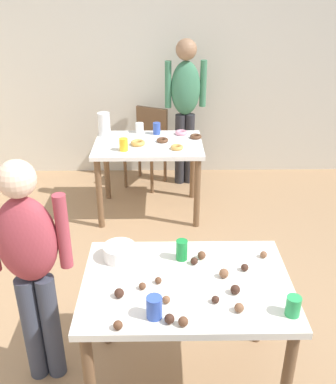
{
  "coord_description": "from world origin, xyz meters",
  "views": [
    {
      "loc": [
        -0.05,
        -1.92,
        2.23
      ],
      "look_at": [
        -0.02,
        0.73,
        0.9
      ],
      "focal_mm": 41.18,
      "sensor_mm": 36.0,
      "label": 1
    }
  ],
  "objects_px": {
    "dining_table_far": "(149,154)",
    "person_girl_near": "(30,260)",
    "dining_table_near": "(186,297)",
    "mixing_bowl": "(120,252)",
    "soda_can": "(182,250)",
    "chair_far_table": "(148,142)",
    "person_adult_far": "(185,100)",
    "pitcher_far": "(104,124)"
  },
  "relations": [
    {
      "from": "person_girl_near",
      "to": "person_adult_far",
      "type": "relative_size",
      "value": 0.87
    },
    {
      "from": "dining_table_far",
      "to": "person_girl_near",
      "type": "xyz_separation_m",
      "value": [
        -0.58,
        -2.07,
        0.21
      ]
    },
    {
      "from": "person_adult_far",
      "to": "mixing_bowl",
      "type": "bearing_deg",
      "value": -100.88
    },
    {
      "from": "dining_table_near",
      "to": "soda_can",
      "type": "xyz_separation_m",
      "value": [
        -0.02,
        0.21,
        0.17
      ]
    },
    {
      "from": "chair_far_table",
      "to": "pitcher_far",
      "type": "relative_size",
      "value": 3.76
    },
    {
      "from": "dining_table_far",
      "to": "mixing_bowl",
      "type": "relative_size",
      "value": 5.62
    },
    {
      "from": "person_adult_far",
      "to": "pitcher_far",
      "type": "bearing_deg",
      "value": -150.72
    },
    {
      "from": "chair_far_table",
      "to": "soda_can",
      "type": "bearing_deg",
      "value": -84.19
    },
    {
      "from": "chair_far_table",
      "to": "dining_table_far",
      "type": "bearing_deg",
      "value": -87.86
    },
    {
      "from": "dining_table_near",
      "to": "mixing_bowl",
      "type": "bearing_deg",
      "value": 149.91
    },
    {
      "from": "person_girl_near",
      "to": "person_adult_far",
      "type": "height_order",
      "value": "person_adult_far"
    },
    {
      "from": "chair_far_table",
      "to": "person_adult_far",
      "type": "bearing_deg",
      "value": -2.3
    },
    {
      "from": "person_girl_near",
      "to": "mixing_bowl",
      "type": "distance_m",
      "value": 0.49
    },
    {
      "from": "dining_table_far",
      "to": "soda_can",
      "type": "xyz_separation_m",
      "value": [
        0.24,
        -1.93,
        0.17
      ]
    },
    {
      "from": "chair_far_table",
      "to": "person_adult_far",
      "type": "xyz_separation_m",
      "value": [
        0.42,
        -0.02,
        0.49
      ]
    },
    {
      "from": "dining_table_near",
      "to": "person_girl_near",
      "type": "xyz_separation_m",
      "value": [
        -0.84,
        0.07,
        0.2
      ]
    },
    {
      "from": "person_girl_near",
      "to": "soda_can",
      "type": "distance_m",
      "value": 0.83
    },
    {
      "from": "chair_far_table",
      "to": "pitcher_far",
      "type": "xyz_separation_m",
      "value": [
        -0.42,
        -0.49,
        0.37
      ]
    },
    {
      "from": "dining_table_near",
      "to": "mixing_bowl",
      "type": "xyz_separation_m",
      "value": [
        -0.37,
        0.22,
        0.15
      ]
    },
    {
      "from": "dining_table_far",
      "to": "person_girl_near",
      "type": "height_order",
      "value": "person_girl_near"
    },
    {
      "from": "mixing_bowl",
      "to": "dining_table_far",
      "type": "bearing_deg",
      "value": 86.61
    },
    {
      "from": "dining_table_near",
      "to": "pitcher_far",
      "type": "xyz_separation_m",
      "value": [
        -0.71,
        2.37,
        0.22
      ]
    },
    {
      "from": "mixing_bowl",
      "to": "soda_can",
      "type": "xyz_separation_m",
      "value": [
        0.36,
        -0.01,
        0.02
      ]
    },
    {
      "from": "chair_far_table",
      "to": "soda_can",
      "type": "height_order",
      "value": "soda_can"
    },
    {
      "from": "mixing_bowl",
      "to": "soda_can",
      "type": "height_order",
      "value": "soda_can"
    },
    {
      "from": "person_adult_far",
      "to": "soda_can",
      "type": "bearing_deg",
      "value": -93.21
    },
    {
      "from": "dining_table_near",
      "to": "dining_table_far",
      "type": "distance_m",
      "value": 2.15
    },
    {
      "from": "dining_table_far",
      "to": "chair_far_table",
      "type": "height_order",
      "value": "chair_far_table"
    },
    {
      "from": "dining_table_far",
      "to": "soda_can",
      "type": "distance_m",
      "value": 1.95
    },
    {
      "from": "dining_table_near",
      "to": "chair_far_table",
      "type": "height_order",
      "value": "chair_far_table"
    },
    {
      "from": "person_adult_far",
      "to": "mixing_bowl",
      "type": "xyz_separation_m",
      "value": [
        -0.5,
        -2.62,
        -0.19
      ]
    },
    {
      "from": "dining_table_near",
      "to": "soda_can",
      "type": "bearing_deg",
      "value": 95.1
    },
    {
      "from": "soda_can",
      "to": "person_girl_near",
      "type": "bearing_deg",
      "value": -170.72
    },
    {
      "from": "person_girl_near",
      "to": "mixing_bowl",
      "type": "xyz_separation_m",
      "value": [
        0.46,
        0.15,
        -0.05
      ]
    },
    {
      "from": "dining_table_far",
      "to": "chair_far_table",
      "type": "xyz_separation_m",
      "value": [
        -0.03,
        0.72,
        -0.14
      ]
    },
    {
      "from": "person_adult_far",
      "to": "soda_can",
      "type": "relative_size",
      "value": 13.32
    },
    {
      "from": "pitcher_far",
      "to": "person_adult_far",
      "type": "bearing_deg",
      "value": 29.28
    },
    {
      "from": "dining_table_near",
      "to": "pitcher_far",
      "type": "distance_m",
      "value": 2.48
    },
    {
      "from": "dining_table_near",
      "to": "person_girl_near",
      "type": "height_order",
      "value": "person_girl_near"
    },
    {
      "from": "dining_table_far",
      "to": "mixing_bowl",
      "type": "xyz_separation_m",
      "value": [
        -0.11,
        -1.92,
        0.16
      ]
    },
    {
      "from": "chair_far_table",
      "to": "person_girl_near",
      "type": "distance_m",
      "value": 2.86
    },
    {
      "from": "dining_table_near",
      "to": "soda_can",
      "type": "height_order",
      "value": "soda_can"
    }
  ]
}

